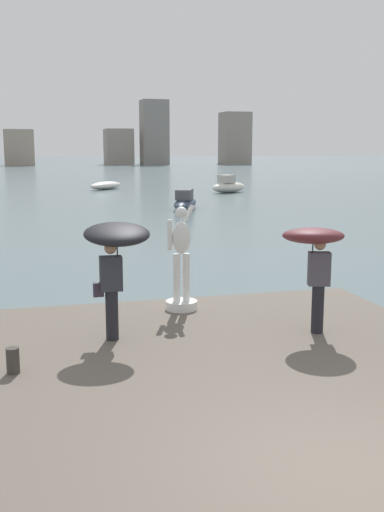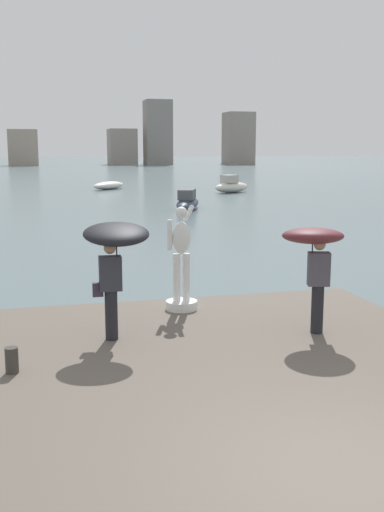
% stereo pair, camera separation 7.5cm
% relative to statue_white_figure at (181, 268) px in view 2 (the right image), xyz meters
% --- Properties ---
extents(ground_plane, '(400.00, 400.00, 0.00)m').
position_rel_statue_white_figure_xyz_m(ground_plane, '(0.17, 33.26, -1.27)').
color(ground_plane, slate).
extents(pier, '(7.91, 10.65, 0.40)m').
position_rel_statue_white_figure_xyz_m(pier, '(0.17, -4.41, -1.07)').
color(pier, '#60564C').
rests_on(pier, ground).
extents(statue_white_figure, '(0.66, 0.89, 2.17)m').
position_rel_statue_white_figure_xyz_m(statue_white_figure, '(0.00, 0.00, 0.00)').
color(statue_white_figure, white).
rests_on(statue_white_figure, pier).
extents(onlooker_left, '(1.15, 1.18, 2.09)m').
position_rel_statue_white_figure_xyz_m(onlooker_left, '(-1.55, -1.63, 0.77)').
color(onlooker_left, black).
rests_on(onlooker_left, pier).
extents(onlooker_right, '(1.36, 1.37, 1.96)m').
position_rel_statue_white_figure_xyz_m(onlooker_right, '(1.92, -2.14, 0.70)').
color(onlooker_right, black).
rests_on(onlooker_right, pier).
extents(mooring_bollard, '(0.20, 0.20, 0.39)m').
position_rel_statue_white_figure_xyz_m(mooring_bollard, '(-3.28, -2.90, -0.67)').
color(mooring_bollard, '#38332D').
rests_on(mooring_bollard, pier).
extents(boat_near, '(3.85, 2.89, 1.46)m').
position_rel_statue_white_figure_xyz_m(boat_near, '(12.85, 36.35, -0.73)').
color(boat_near, silver).
rests_on(boat_near, ground).
extents(boat_mid, '(3.85, 3.99, 0.69)m').
position_rel_statue_white_figure_xyz_m(boat_mid, '(3.42, 42.96, -0.93)').
color(boat_mid, silver).
rests_on(boat_mid, ground).
extents(boat_far, '(2.89, 4.89, 1.23)m').
position_rel_statue_white_figure_xyz_m(boat_far, '(6.00, 23.81, -0.82)').
color(boat_far, '#2D384C').
rests_on(boat_far, ground).
extents(distant_skyline, '(93.57, 9.96, 13.73)m').
position_rel_statue_white_figure_xyz_m(distant_skyline, '(3.10, 120.43, 3.38)').
color(distant_skyline, gray).
rests_on(distant_skyline, ground).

